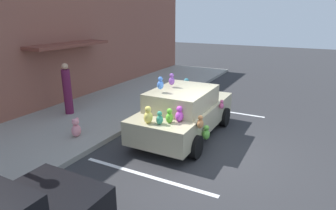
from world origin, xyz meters
The scene contains 8 objects.
ground_plane centered at (0.00, 0.00, 0.00)m, with size 60.00×60.00×0.00m, color #2D2D30.
sidewalk centered at (0.00, 5.00, 0.07)m, with size 24.00×4.00×0.15m, color gray.
storefront_building centered at (0.02, 7.14, 3.19)m, with size 24.00×1.25×6.40m.
parking_stripe_front centered at (3.79, 1.00, 0.00)m, with size 0.12×3.60×0.01m, color silver.
parking_stripe_rear centered at (-1.72, 1.00, 0.00)m, with size 0.12×3.60×0.01m, color silver.
plush_covered_car centered at (0.90, 1.22, 0.80)m, with size 4.22×2.13×2.01m.
teddy_bear_on_sidewalk centered at (-1.02, 3.91, 0.42)m, with size 0.31×0.26×0.59m.
pedestrian_near_shopfront centered at (0.45, 5.72, 1.04)m, with size 0.31×0.31×1.88m.
Camera 1 is at (-6.77, -2.22, 3.67)m, focal length 30.41 mm.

